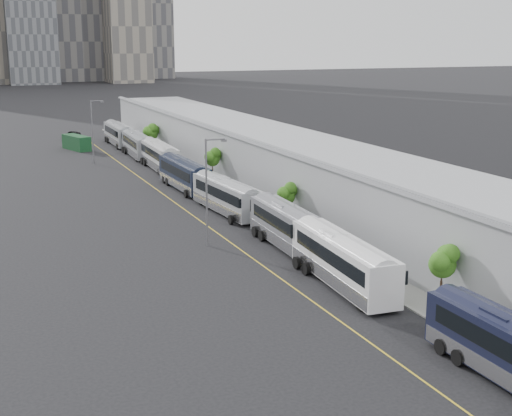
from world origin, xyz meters
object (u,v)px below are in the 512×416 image
street_lamp_far (93,128)px  suv (72,135)px  bus_3 (291,232)px  bus_6 (159,158)px  street_lamp_near (208,185)px  bus_7 (138,147)px  shipping_container (76,143)px  bus_2 (343,265)px  bus_4 (227,199)px  bus_8 (119,136)px  bus_5 (184,177)px

street_lamp_far → suv: bearing=88.0°
bus_3 → suv: size_ratio=2.62×
bus_6 → street_lamp_near: (-6.35, -40.11, 3.96)m
bus_7 → suv: size_ratio=2.56×
street_lamp_near → suv: bearing=90.3°
bus_7 → shipping_container: bus_7 is taller
bus_6 → suv: 38.24m
bus_2 → bus_4: bearing=93.4°
bus_2 → shipping_container: 78.57m
bus_3 → bus_8: bus_8 is taller
bus_6 → suv: bus_6 is taller
bus_2 → street_lamp_near: (-5.71, 14.41, 3.94)m
bus_7 → street_lamp_near: (-6.14, -52.54, 4.00)m
bus_8 → bus_6: bearing=-89.0°
bus_3 → bus_4: size_ratio=1.03×
bus_2 → bus_7: bus_2 is taller
bus_3 → bus_7: size_ratio=1.02×
bus_3 → street_lamp_near: size_ratio=1.37×
bus_5 → suv: bus_5 is taller
shipping_container → bus_2: bearing=-101.5°
shipping_container → bus_4: bearing=-98.8°
bus_5 → shipping_container: bearing=99.0°
street_lamp_near → suv: street_lamp_near is taller
bus_8 → shipping_container: (-7.84, -2.60, -0.43)m
street_lamp_far → bus_2: bearing=-83.4°
bus_4 → shipping_container: size_ratio=1.91×
bus_2 → suv: size_ratio=2.67×
bus_2 → bus_6: 54.52m
bus_8 → bus_2: bearing=-89.8°
bus_4 → bus_7: bus_7 is taller
bus_5 → bus_6: 15.33m
bus_6 → suv: (-6.80, 37.61, -0.94)m
bus_6 → street_lamp_near: street_lamp_near is taller
street_lamp_near → street_lamp_far: size_ratio=1.03×
street_lamp_near → bus_5: bearing=77.8°
bus_8 → suv: 13.12m
bus_2 → suv: (-6.17, 92.13, -0.96)m
bus_3 → street_lamp_far: street_lamp_far is taller
bus_6 → shipping_container: 25.03m
bus_3 → street_lamp_near: (-6.32, 3.99, 3.96)m
street_lamp_near → bus_4: bearing=62.0°
bus_5 → street_lamp_near: street_lamp_near is taller
bus_2 → street_lamp_near: 15.99m
bus_2 → shipping_container: (-7.44, 78.21, -0.44)m
bus_6 → street_lamp_far: (-7.82, 8.09, 3.83)m
bus_3 → suv: bus_3 is taller
bus_5 → bus_8: bus_8 is taller
bus_4 → bus_5: (-0.43, 13.86, 0.02)m
street_lamp_far → bus_6: bearing=-46.0°
bus_4 → street_lamp_near: size_ratio=1.32×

